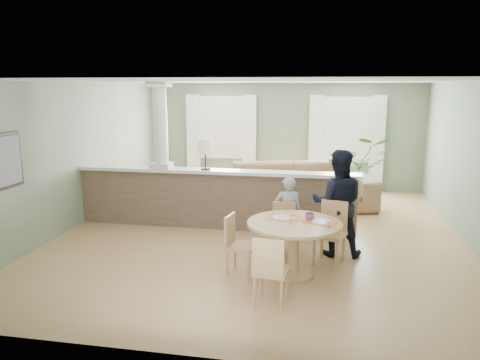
% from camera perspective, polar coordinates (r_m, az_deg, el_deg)
% --- Properties ---
extents(ground, '(8.00, 8.00, 0.00)m').
position_cam_1_polar(ground, '(8.52, 2.43, -6.53)').
color(ground, tan).
rests_on(ground, ground).
extents(room_shell, '(7.02, 8.02, 2.71)m').
position_cam_1_polar(room_shell, '(8.77, 2.93, 6.08)').
color(room_shell, gray).
rests_on(room_shell, ground).
extents(pony_wall, '(5.32, 0.38, 2.70)m').
position_cam_1_polar(pony_wall, '(8.71, -3.77, -1.33)').
color(pony_wall, '#765D4C').
rests_on(pony_wall, ground).
extents(sofa, '(3.60, 2.19, 0.98)m').
position_cam_1_polar(sofa, '(10.13, 6.67, -0.82)').
color(sofa, '#87624A').
rests_on(sofa, ground).
extents(houseplant, '(1.69, 1.56, 1.56)m').
position_cam_1_polar(houseplant, '(10.76, 13.90, 1.20)').
color(houseplant, '#326829').
rests_on(houseplant, ground).
extents(dining_table, '(1.30, 1.30, 0.89)m').
position_cam_1_polar(dining_table, '(6.54, 6.68, -6.47)').
color(dining_table, tan).
rests_on(dining_table, ground).
extents(chair_far_boy, '(0.41, 0.41, 0.84)m').
position_cam_1_polar(chair_far_boy, '(7.37, 5.35, -5.72)').
color(chair_far_boy, tan).
rests_on(chair_far_boy, ground).
extents(chair_far_man, '(0.54, 0.54, 0.94)m').
position_cam_1_polar(chair_far_man, '(7.16, 11.07, -5.94)').
color(chair_far_man, tan).
rests_on(chair_far_man, ground).
extents(chair_near, '(0.44, 0.44, 0.89)m').
position_cam_1_polar(chair_near, '(5.68, 3.68, -10.70)').
color(chair_near, tan).
rests_on(chair_near, ground).
extents(chair_side, '(0.44, 0.44, 0.86)m').
position_cam_1_polar(chair_side, '(6.62, -0.37, -7.56)').
color(chair_side, tan).
rests_on(chair_side, ground).
extents(child_person, '(0.48, 0.35, 1.21)m').
position_cam_1_polar(child_person, '(7.59, 5.85, -4.08)').
color(child_person, '#9A9A9F').
rests_on(child_person, ground).
extents(man_person, '(0.83, 0.65, 1.68)m').
position_cam_1_polar(man_person, '(7.43, 11.79, -2.76)').
color(man_person, black).
rests_on(man_person, ground).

